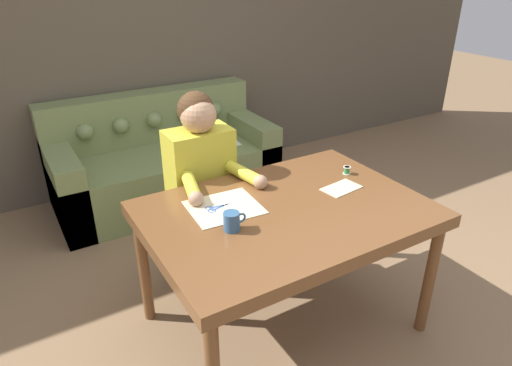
{
  "coord_description": "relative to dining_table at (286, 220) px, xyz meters",
  "views": [
    {
      "loc": [
        -1.24,
        -1.54,
        1.87
      ],
      "look_at": [
        -0.18,
        0.23,
        0.85
      ],
      "focal_mm": 32.0,
      "sensor_mm": 36.0,
      "label": 1
    }
  ],
  "objects": [
    {
      "name": "person",
      "position": [
        -0.18,
        0.63,
        -0.06
      ],
      "size": [
        0.46,
        0.56,
        1.22
      ],
      "color": "#33281E",
      "rests_on": "ground_plane"
    },
    {
      "name": "ground_plane",
      "position": [
        0.09,
        -0.08,
        -0.68
      ],
      "size": [
        16.0,
        16.0,
        0.0
      ],
      "primitive_type": "plane",
      "color": "#846647"
    },
    {
      "name": "couch",
      "position": [
        -0.01,
        1.82,
        -0.37
      ],
      "size": [
        1.8,
        0.84,
        0.87
      ],
      "color": "olive",
      "rests_on": "ground_plane"
    },
    {
      "name": "thread_spool",
      "position": [
        0.53,
        0.15,
        0.09
      ],
      "size": [
        0.04,
        0.04,
        0.05
      ],
      "color": "#338C4C",
      "rests_on": "dining_table"
    },
    {
      "name": "mug",
      "position": [
        -0.33,
        -0.04,
        0.11
      ],
      "size": [
        0.11,
        0.08,
        0.09
      ],
      "color": "#335B84",
      "rests_on": "dining_table"
    },
    {
      "name": "pattern_paper_offcut",
      "position": [
        0.38,
        0.03,
        0.07
      ],
      "size": [
        0.23,
        0.16,
        0.0
      ],
      "color": "beige",
      "rests_on": "dining_table"
    },
    {
      "name": "pattern_paper_main",
      "position": [
        -0.27,
        0.16,
        0.07
      ],
      "size": [
        0.37,
        0.33,
        0.0
      ],
      "color": "beige",
      "rests_on": "dining_table"
    },
    {
      "name": "scissors",
      "position": [
        -0.28,
        0.18,
        0.07
      ],
      "size": [
        0.23,
        0.07,
        0.01
      ],
      "color": "silver",
      "rests_on": "dining_table"
    },
    {
      "name": "wall_back",
      "position": [
        0.09,
        2.24,
        0.62
      ],
      "size": [
        8.0,
        0.06,
        2.6
      ],
      "color": "brown",
      "rests_on": "ground_plane"
    },
    {
      "name": "dining_table",
      "position": [
        0.0,
        0.0,
        0.0
      ],
      "size": [
        1.39,
        0.99,
        0.75
      ],
      "color": "brown",
      "rests_on": "ground_plane"
    }
  ]
}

